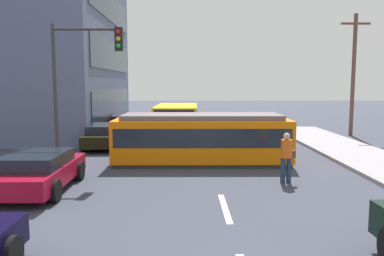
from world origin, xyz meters
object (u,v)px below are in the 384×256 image
Objects in this scene: parked_sedan_far at (107,135)px; utility_pole_mid at (353,73)px; streetcar_tram at (202,138)px; city_bus at (177,118)px; parked_sedan_furthest at (127,123)px; parked_sedan_mid at (38,171)px; pedestrian_crossing at (287,155)px; traffic_light_mast at (81,70)px.

parked_sedan_far is 15.43m from utility_pole_mid.
streetcar_tram is 13.05m from utility_pole_mid.
parked_sedan_furthest is (-3.35, 1.64, -0.47)m from city_bus.
pedestrian_crossing is at bearing 5.78° from parked_sedan_mid.
streetcar_tram is 1.74× the size of parked_sedan_mid.
city_bus is 1.25× the size of parked_sedan_furthest.
utility_pole_mid is (14.28, 9.57, 0.17)m from traffic_light_mast.
parked_sedan_furthest is 0.60× the size of utility_pole_mid.
streetcar_tram is 1.65× the size of parked_sedan_far.
city_bus is (-1.23, 8.21, 0.05)m from streetcar_tram.
streetcar_tram is 1.59× the size of parked_sedan_furthest.
pedestrian_crossing is at bearing -121.62° from utility_pole_mid.
city_bus is at bearing 71.07° from traffic_light_mast.
utility_pole_mid reaches higher than streetcar_tram.
city_bus is at bearing 179.79° from utility_pole_mid.
utility_pole_mid reaches higher than traffic_light_mast.
city_bus is 1.37× the size of parked_sedan_mid.
utility_pole_mid reaches higher than parked_sedan_furthest.
parked_sedan_far is 6.21m from traffic_light_mast.
streetcar_tram is at bearing -140.05° from utility_pole_mid.
streetcar_tram is 8.30m from city_bus.
parked_sedan_far is at bearing 139.94° from streetcar_tram.
city_bus reaches higher than parked_sedan_furthest.
parked_sedan_mid is at bearing -141.29° from streetcar_tram.
streetcar_tram is 1.27× the size of city_bus.
parked_sedan_furthest is (-4.58, 9.85, -0.42)m from streetcar_tram.
parked_sedan_far is at bearing 92.00° from traffic_light_mast.
utility_pole_mid is at bearing 33.82° from traffic_light_mast.
traffic_light_mast is at bearing 76.70° from parked_sedan_mid.
utility_pole_mid is at bearing 58.38° from pedestrian_crossing.
parked_sedan_mid is at bearing -107.71° from city_bus.
pedestrian_crossing is 0.40× the size of parked_sedan_mid.
parked_sedan_mid is 8.12m from parked_sedan_far.
traffic_light_mast is (0.19, -5.36, 3.15)m from parked_sedan_far.
utility_pole_mid is (9.76, 8.17, 2.89)m from streetcar_tram.
parked_sedan_furthest is at bearing 88.67° from parked_sedan_far.
traffic_light_mast is at bearing -146.18° from utility_pole_mid.
traffic_light_mast is (-4.52, -1.39, 2.72)m from streetcar_tram.
parked_sedan_mid is at bearing -103.30° from traffic_light_mast.
utility_pole_mid is (14.33, -1.68, 3.31)m from parked_sedan_furthest.
parked_sedan_mid is 0.55× the size of utility_pole_mid.
city_bus is 11.35m from utility_pole_mid.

